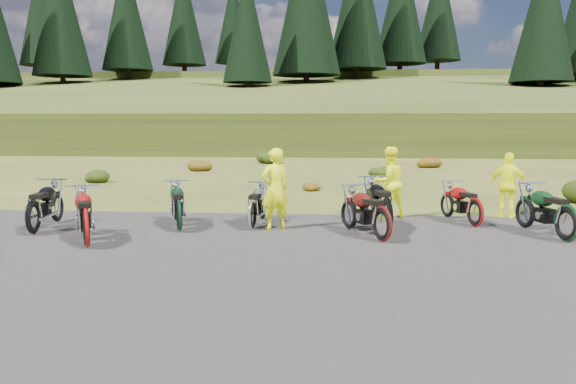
# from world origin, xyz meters

# --- Properties ---
(ground) EXTENTS (300.00, 300.00, 0.00)m
(ground) POSITION_xyz_m (0.00, 0.00, 0.00)
(ground) COLOR #3C4316
(ground) RESTS_ON ground
(gravel_pad) EXTENTS (20.00, 12.00, 0.04)m
(gravel_pad) POSITION_xyz_m (0.00, -2.00, 0.00)
(gravel_pad) COLOR black
(gravel_pad) RESTS_ON ground
(hill_slope) EXTENTS (300.00, 45.97, 9.37)m
(hill_slope) POSITION_xyz_m (0.00, 50.00, 0.00)
(hill_slope) COLOR #2D3913
(hill_slope) RESTS_ON ground
(hill_plateau) EXTENTS (300.00, 90.00, 9.17)m
(hill_plateau) POSITION_xyz_m (0.00, 110.00, 0.00)
(hill_plateau) COLOR #2D3913
(hill_plateau) RESTS_ON ground
(conifer_15) EXTENTS (7.92, 7.92, 20.00)m
(conifer_15) POSITION_xyz_m (-45.00, 76.00, 20.16)
(conifer_15) COLOR black
(conifer_15) RESTS_ON ground
(conifer_17) EXTENTS (7.04, 7.04, 18.00)m
(conifer_17) POSITION_xyz_m (-33.00, 57.00, 15.97)
(conifer_17) COLOR black
(conifer_17) RESTS_ON ground
(conifer_18) EXTENTS (6.60, 6.60, 17.00)m
(conifer_18) POSITION_xyz_m (-27.00, 63.00, 16.66)
(conifer_18) COLOR black
(conifer_18) RESTS_ON ground
(conifer_19) EXTENTS (6.16, 6.16, 16.00)m
(conifer_19) POSITION_xyz_m (-21.00, 69.00, 17.36)
(conifer_19) COLOR black
(conifer_19) RESTS_ON ground
(conifer_20) EXTENTS (5.72, 5.72, 15.00)m
(conifer_20) POSITION_xyz_m (-15.00, 75.00, 17.65)
(conifer_20) COLOR black
(conifer_20) RESTS_ON ground
(conifer_21) EXTENTS (5.28, 5.28, 14.00)m
(conifer_21) POSITION_xyz_m (-9.00, 50.00, 12.56)
(conifer_21) COLOR black
(conifer_21) RESTS_ON ground
(conifer_24) EXTENTS (7.04, 7.04, 18.00)m
(conifer_24) POSITION_xyz_m (9.00, 68.00, 18.16)
(conifer_24) COLOR black
(conifer_24) RESTS_ON ground
(conifer_25) EXTENTS (6.60, 6.60, 17.00)m
(conifer_25) POSITION_xyz_m (15.00, 74.00, 18.66)
(conifer_25) COLOR black
(conifer_25) RESTS_ON ground
(conifer_26) EXTENTS (6.16, 6.16, 16.00)m
(conifer_26) POSITION_xyz_m (21.00, 49.00, 13.37)
(conifer_26) COLOR black
(conifer_26) RESTS_ON ground
(shrub_1) EXTENTS (1.03, 1.03, 0.61)m
(shrub_1) POSITION_xyz_m (-9.10, 11.30, 0.31)
(shrub_1) COLOR black
(shrub_1) RESTS_ON ground
(shrub_2) EXTENTS (1.30, 1.30, 0.77)m
(shrub_2) POSITION_xyz_m (-6.20, 16.60, 0.38)
(shrub_2) COLOR #65300C
(shrub_2) RESTS_ON ground
(shrub_3) EXTENTS (1.56, 1.56, 0.92)m
(shrub_3) POSITION_xyz_m (-3.30, 21.90, 0.46)
(shrub_3) COLOR black
(shrub_3) RESTS_ON ground
(shrub_4) EXTENTS (0.77, 0.77, 0.45)m
(shrub_4) POSITION_xyz_m (-0.40, 9.20, 0.23)
(shrub_4) COLOR #65300C
(shrub_4) RESTS_ON ground
(shrub_5) EXTENTS (1.03, 1.03, 0.61)m
(shrub_5) POSITION_xyz_m (2.50, 14.50, 0.31)
(shrub_5) COLOR black
(shrub_5) RESTS_ON ground
(shrub_6) EXTENTS (1.30, 1.30, 0.77)m
(shrub_6) POSITION_xyz_m (5.40, 19.80, 0.38)
(shrub_6) COLOR #65300C
(shrub_6) RESTS_ON ground
(motorcycle_0) EXTENTS (0.96, 2.17, 1.10)m
(motorcycle_0) POSITION_xyz_m (-5.92, 0.92, 0.00)
(motorcycle_0) COLOR black
(motorcycle_0) RESTS_ON ground
(motorcycle_1) EXTENTS (1.60, 2.21, 1.11)m
(motorcycle_1) POSITION_xyz_m (-4.22, -0.23, 0.00)
(motorcycle_1) COLOR #9F0D0B
(motorcycle_1) RESTS_ON ground
(motorcycle_2) EXTENTS (1.28, 2.10, 1.04)m
(motorcycle_2) POSITION_xyz_m (-2.88, 1.47, 0.00)
(motorcycle_2) COLOR black
(motorcycle_2) RESTS_ON ground
(motorcycle_3) EXTENTS (0.74, 1.92, 0.98)m
(motorcycle_3) POSITION_xyz_m (-1.32, 1.84, 0.00)
(motorcycle_3) COLOR silver
(motorcycle_3) RESTS_ON ground
(motorcycle_4) EXTENTS (1.54, 2.12, 1.07)m
(motorcycle_4) POSITION_xyz_m (1.46, 0.77, 0.00)
(motorcycle_4) COLOR #55120E
(motorcycle_4) RESTS_ON ground
(motorcycle_5) EXTENTS (1.14, 2.31, 1.16)m
(motorcycle_5) POSITION_xyz_m (1.64, 1.63, 0.00)
(motorcycle_5) COLOR black
(motorcycle_5) RESTS_ON ground
(motorcycle_6) EXTENTS (1.19, 1.97, 0.98)m
(motorcycle_6) POSITION_xyz_m (3.72, 2.57, 0.00)
(motorcycle_6) COLOR #9B0B0B
(motorcycle_6) RESTS_ON ground
(motorcycle_7) EXTENTS (1.24, 2.23, 1.11)m
(motorcycle_7) POSITION_xyz_m (5.15, 1.07, 0.00)
(motorcycle_7) COLOR #0E3216
(motorcycle_7) RESTS_ON ground
(person_middle) EXTENTS (0.79, 0.73, 1.82)m
(person_middle) POSITION_xyz_m (-0.82, 1.90, 0.91)
(person_middle) COLOR #F3FE0D
(person_middle) RESTS_ON ground
(person_right_a) EXTENTS (1.07, 0.99, 1.78)m
(person_right_a) POSITION_xyz_m (1.86, 3.73, 0.89)
(person_right_a) COLOR #F3FE0D
(person_right_a) RESTS_ON ground
(person_right_b) EXTENTS (1.04, 0.77, 1.64)m
(person_right_b) POSITION_xyz_m (4.84, 3.91, 0.82)
(person_right_b) COLOR #F3FE0D
(person_right_b) RESTS_ON ground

